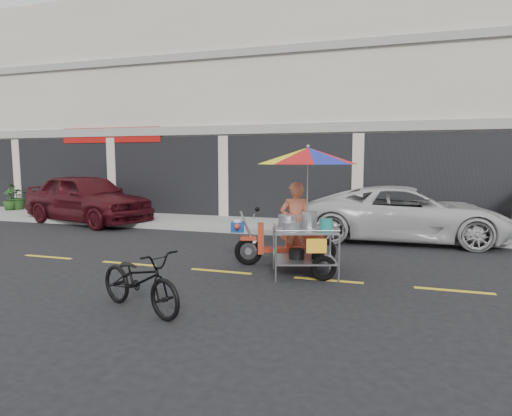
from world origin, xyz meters
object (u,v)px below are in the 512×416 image
(near_bicycle, at_px, (140,280))
(food_vendor_rig, at_px, (302,192))
(white_pickup, at_px, (406,214))
(maroon_sedan, at_px, (87,198))

(near_bicycle, distance_m, food_vendor_rig, 3.43)
(near_bicycle, xyz_separation_m, food_vendor_rig, (1.68, 2.80, 1.04))
(white_pickup, relative_size, near_bicycle, 3.04)
(maroon_sedan, bearing_deg, near_bicycle, -121.78)
(maroon_sedan, height_order, white_pickup, maroon_sedan)
(white_pickup, xyz_separation_m, near_bicycle, (-3.66, -6.61, -0.27))
(near_bicycle, height_order, food_vendor_rig, food_vendor_rig)
(maroon_sedan, distance_m, white_pickup, 9.98)
(maroon_sedan, bearing_deg, white_pickup, -75.78)
(maroon_sedan, xyz_separation_m, white_pickup, (9.98, -0.19, -0.12))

